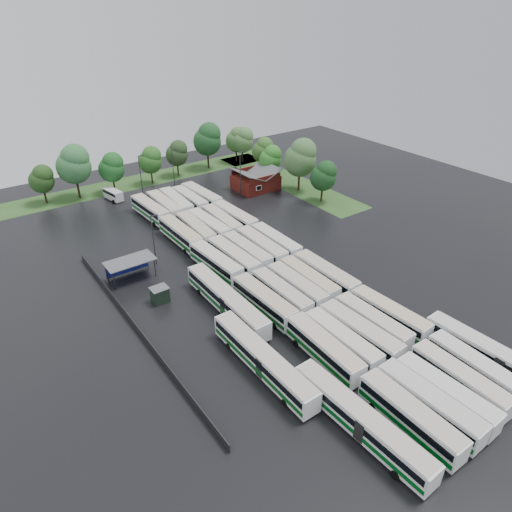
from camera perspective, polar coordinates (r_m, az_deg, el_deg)
ground at (r=72.33m, az=4.28°, el=-6.06°), size 160.00×160.00×0.00m
brick_building at (r=114.45m, az=-0.03°, el=9.26°), size 10.07×8.60×5.39m
wash_shed at (r=79.97m, az=-15.56°, el=-0.79°), size 8.20×4.20×3.58m
utility_hut at (r=73.58m, az=-11.91°, el=-4.75°), size 2.70×2.20×2.62m
grass_strip_north at (r=123.75m, az=-14.58°, el=9.00°), size 80.00×10.00×0.01m
grass_strip_east at (r=120.85m, az=3.87°, el=9.40°), size 10.00×50.00×0.01m
west_fence at (r=68.87m, az=-14.75°, el=-8.64°), size 0.10×50.00×1.20m
bus_r0c0 at (r=56.04m, az=18.73°, el=-18.45°), size 2.92×12.98×3.60m
bus_r0c1 at (r=58.01m, az=20.82°, el=-16.86°), size 3.06×13.07×3.62m
bus_r0c2 at (r=59.83m, az=22.61°, el=-15.65°), size 3.04×12.69×3.51m
bus_r0c3 at (r=62.24m, az=24.09°, el=-13.96°), size 2.90×12.64×3.51m
bus_r0c4 at (r=64.70m, az=25.65°, el=-12.50°), size 3.05×12.52×3.46m
bus_r1c0 at (r=61.80m, az=8.50°, el=-11.37°), size 3.25×13.02×3.60m
bus_r1c1 at (r=63.43m, az=10.67°, el=-10.39°), size 2.71×12.57×3.50m
bus_r1c2 at (r=65.14m, az=12.83°, el=-9.33°), size 3.23×13.15×3.64m
bus_r1c3 at (r=67.52m, az=14.33°, el=-8.05°), size 2.88×12.49×3.46m
bus_r1c4 at (r=69.66m, az=16.37°, el=-7.04°), size 3.28×12.70×3.50m
bus_r2c0 at (r=69.48m, az=1.04°, el=-5.66°), size 3.04×12.99×3.60m
bus_r2c1 at (r=71.34m, az=3.17°, el=-4.71°), size 2.70×12.47×3.47m
bus_r2c2 at (r=73.07m, az=5.09°, el=-3.86°), size 2.66×12.43×3.46m
bus_r2c3 at (r=74.91m, az=6.59°, el=-3.01°), size 2.87×12.47×3.46m
bus_r2c4 at (r=76.40m, az=8.68°, el=-2.35°), size 2.83×13.18×3.67m
bus_r3c0 at (r=79.36m, az=-5.03°, el=-0.81°), size 3.34×12.94×3.57m
bus_r3c1 at (r=80.59m, az=-2.87°, el=-0.18°), size 2.99×13.03×3.61m
bus_r3c2 at (r=82.39m, az=-1.16°, el=0.52°), size 2.69×12.52×3.48m
bus_r3c3 at (r=83.84m, az=0.64°, el=1.15°), size 3.02×13.13×3.64m
bus_r3c4 at (r=85.59m, az=2.45°, el=1.72°), size 2.81×12.68×3.52m
bus_r4c0 at (r=89.56m, az=-9.42°, el=2.73°), size 2.93×13.17×3.66m
bus_r4c1 at (r=90.98m, az=-7.55°, el=3.29°), size 3.26×12.81×3.54m
bus_r4c2 at (r=92.17m, az=-5.93°, el=3.78°), size 2.92×12.84×3.56m
bus_r4c3 at (r=93.77m, az=-4.32°, el=4.32°), size 3.16×12.67×3.50m
bus_r4c4 at (r=95.28m, az=-2.71°, el=4.86°), size 3.14×13.16×3.64m
bus_r5c0 at (r=101.30m, az=-13.09°, el=5.66°), size 3.36×13.08×3.61m
bus_r5c1 at (r=102.36m, az=-11.37°, el=6.13°), size 2.95×13.09×3.63m
bus_r5c2 at (r=103.60m, az=-9.94°, el=6.56°), size 3.41×13.05×3.60m
bus_r5c3 at (r=104.69m, az=-8.27°, el=6.92°), size 2.73×12.55×3.49m
bus_r5c4 at (r=106.07m, az=-6.82°, el=7.39°), size 3.43×13.23×3.65m
artic_bus_west_a at (r=54.30m, az=12.92°, el=-19.40°), size 3.20×18.81×3.48m
artic_bus_west_b at (r=69.71m, az=-3.70°, el=-5.55°), size 2.92×19.57×3.63m
artic_bus_west_c at (r=59.59m, az=0.87°, el=-12.85°), size 2.74×19.15×3.55m
artic_bus_east at (r=67.15m, az=27.80°, el=-11.32°), size 3.45×19.15×3.54m
minibus at (r=113.41m, az=-17.42°, el=7.38°), size 3.11×5.94×2.47m
tree_north_0 at (r=115.56m, az=-25.19°, el=8.73°), size 5.57×5.57×9.22m
tree_north_1 at (r=114.94m, az=-21.78°, el=10.65°), size 7.85×7.85×12.99m
tree_north_2 at (r=115.87m, az=-17.56°, el=10.56°), size 6.09×6.09×10.09m
tree_north_3 at (r=119.59m, az=-13.04°, el=11.64°), size 5.86×5.86×9.70m
tree_north_4 at (r=123.98m, az=-9.81°, el=12.57°), size 5.75×5.75×9.53m
tree_north_5 at (r=128.37m, az=-6.03°, el=14.35°), size 7.59×7.59×12.56m
tree_north_6 at (r=133.74m, az=-2.41°, el=14.37°), size 6.00×6.00×9.94m
tree_east_0 at (r=106.75m, az=8.51°, el=9.91°), size 5.94×5.94×9.83m
tree_east_1 at (r=112.04m, az=5.65°, el=12.17°), size 7.85×7.85×13.01m
tree_east_2 at (r=118.46m, az=1.88°, el=12.13°), size 5.70×5.70×9.45m
tree_east_3 at (r=125.14m, az=0.91°, el=13.14°), size 5.72×5.72×9.48m
tree_east_4 at (r=132.68m, az=-1.65°, el=14.31°), size 6.10×6.10×10.11m
lamp_post_ne at (r=108.76m, az=-1.92°, el=10.61°), size 1.68×0.33×10.89m
lamp_post_nw at (r=81.85m, az=-12.67°, el=2.40°), size 1.47×0.29×9.51m
lamp_post_back_w at (r=111.18m, az=-14.18°, el=9.95°), size 1.58×0.31×10.26m
lamp_post_back_e at (r=115.63m, az=-10.29°, el=11.01°), size 1.51×0.29×9.78m
puddle_0 at (r=61.85m, az=15.52°, el=-14.80°), size 5.65×5.65×0.01m
puddle_1 at (r=67.15m, az=23.11°, el=-12.22°), size 3.80×3.80×0.01m
puddle_2 at (r=69.44m, az=-1.87°, el=-7.73°), size 5.45×5.45×0.01m
puddle_3 at (r=70.85m, az=8.29°, el=-7.20°), size 4.56×4.56×0.01m
puddle_4 at (r=73.40m, az=23.49°, el=-8.30°), size 3.36×3.36×0.01m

